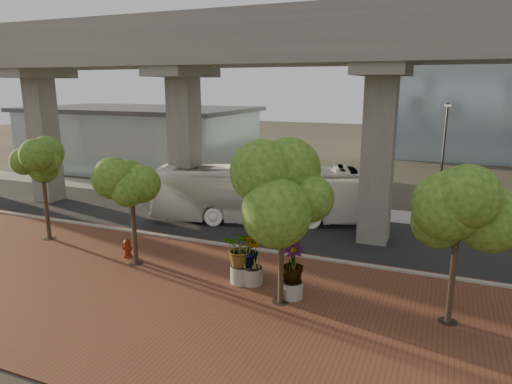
% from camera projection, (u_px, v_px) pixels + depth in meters
% --- Properties ---
extents(ground, '(160.00, 160.00, 0.00)m').
position_uv_depth(ground, '(260.00, 238.00, 26.01)').
color(ground, '#322C24').
rests_on(ground, ground).
extents(brick_plaza, '(70.00, 13.00, 0.06)m').
position_uv_depth(brick_plaza, '(188.00, 296.00, 18.82)').
color(brick_plaza, brown).
rests_on(brick_plaza, ground).
extents(asphalt_road, '(90.00, 8.00, 0.04)m').
position_uv_depth(asphalt_road, '(273.00, 228.00, 27.81)').
color(asphalt_road, black).
rests_on(asphalt_road, ground).
extents(curb_strip, '(70.00, 0.25, 0.16)m').
position_uv_depth(curb_strip, '(246.00, 248.00, 24.20)').
color(curb_strip, '#9E9A93').
rests_on(curb_strip, ground).
extents(far_sidewalk, '(90.00, 3.00, 0.06)m').
position_uv_depth(far_sidewalk, '(300.00, 206.00, 32.74)').
color(far_sidewalk, '#9E9A93').
rests_on(far_sidewalk, ground).
extents(transit_viaduct, '(72.00, 5.60, 12.40)m').
position_uv_depth(transit_viaduct, '(274.00, 107.00, 26.13)').
color(transit_viaduct, gray).
rests_on(transit_viaduct, ground).
extents(station_pavilion, '(23.00, 13.00, 6.30)m').
position_uv_depth(station_pavilion, '(140.00, 137.00, 47.13)').
color(station_pavilion, '#A4BABC').
rests_on(station_pavilion, ground).
extents(transit_bus, '(13.48, 6.86, 3.67)m').
position_uv_depth(transit_bus, '(257.00, 193.00, 28.86)').
color(transit_bus, white).
rests_on(transit_bus, ground).
extents(fire_hydrant, '(0.48, 0.44, 0.97)m').
position_uv_depth(fire_hydrant, '(127.00, 248.00, 22.97)').
color(fire_hydrant, maroon).
rests_on(fire_hydrant, ground).
extents(planter_front, '(2.19, 2.19, 2.41)m').
position_uv_depth(planter_front, '(241.00, 251.00, 19.78)').
color(planter_front, '#AFAC9E').
rests_on(planter_front, ground).
extents(planter_right, '(2.17, 2.17, 2.32)m').
position_uv_depth(planter_right, '(293.00, 265.00, 18.35)').
color(planter_right, gray).
rests_on(planter_right, ground).
extents(planter_left, '(2.11, 2.11, 2.32)m').
position_uv_depth(planter_left, '(252.00, 253.00, 19.67)').
color(planter_left, '#A5A095').
rests_on(planter_left, ground).
extents(street_tree_far_west, '(3.25, 3.25, 5.67)m').
position_uv_depth(street_tree_far_west, '(42.00, 166.00, 24.81)').
color(street_tree_far_west, '#433526').
rests_on(street_tree_far_west, ground).
extents(street_tree_near_west, '(3.24, 3.24, 5.64)m').
position_uv_depth(street_tree_near_west, '(131.00, 180.00, 21.26)').
color(street_tree_near_west, '#433526').
rests_on(street_tree_near_west, ground).
extents(street_tree_near_east, '(3.90, 3.90, 6.28)m').
position_uv_depth(street_tree_near_east, '(282.00, 193.00, 17.27)').
color(street_tree_near_east, '#433526').
rests_on(street_tree_near_east, ground).
extents(street_tree_far_east, '(3.82, 3.82, 6.02)m').
position_uv_depth(street_tree_far_east, '(459.00, 210.00, 15.79)').
color(street_tree_far_east, '#433526').
rests_on(street_tree_far_east, ground).
extents(streetlamp_west, '(0.40, 1.17, 8.08)m').
position_uv_depth(streetlamp_west, '(200.00, 136.00, 34.53)').
color(streetlamp_west, '#2B2C30').
rests_on(streetlamp_west, ground).
extents(streetlamp_east, '(0.37, 1.09, 7.49)m').
position_uv_depth(streetlamp_east, '(443.00, 155.00, 27.71)').
color(streetlamp_east, '#2F2F34').
rests_on(streetlamp_east, ground).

